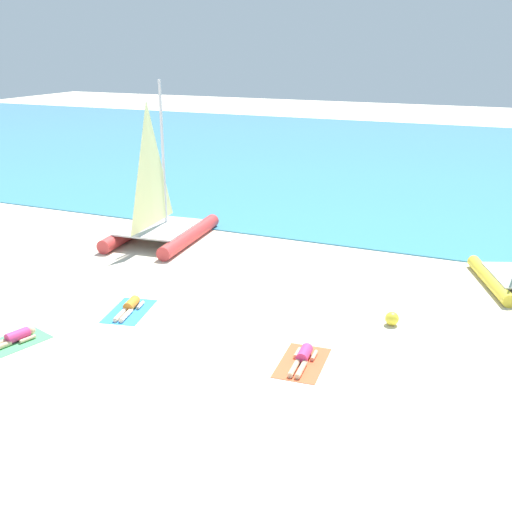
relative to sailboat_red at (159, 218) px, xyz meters
name	(u,v)px	position (x,y,z in m)	size (l,w,h in m)	color
ground_plane	(310,243)	(5.69, 2.08, -0.94)	(120.00, 120.00, 0.00)	beige
ocean_water	(403,159)	(5.69, 22.16, -0.91)	(120.00, 40.00, 0.05)	teal
sailboat_red	(159,218)	(0.00, 0.00, 0.00)	(3.46, 5.05, 6.29)	#CC3838
towel_left	(11,343)	(1.11, -9.37, -0.93)	(1.10, 1.90, 0.01)	#4CB266
sunbather_left	(13,338)	(1.13, -9.31, -0.81)	(0.82, 1.54, 0.30)	#D83372
towel_middle	(129,311)	(2.82, -6.36, -0.93)	(1.10, 1.90, 0.01)	#338CD8
sunbather_middle	(130,306)	(2.81, -6.30, -0.81)	(0.71, 1.56, 0.30)	orange
towel_right	(302,363)	(8.64, -7.30, -0.93)	(1.10, 1.90, 0.01)	#EA5933
sunbather_right	(303,357)	(8.63, -7.23, -0.81)	(0.57, 1.57, 0.30)	#D83372
beach_ball	(392,319)	(10.26, -4.19, -0.74)	(0.39, 0.39, 0.39)	yellow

